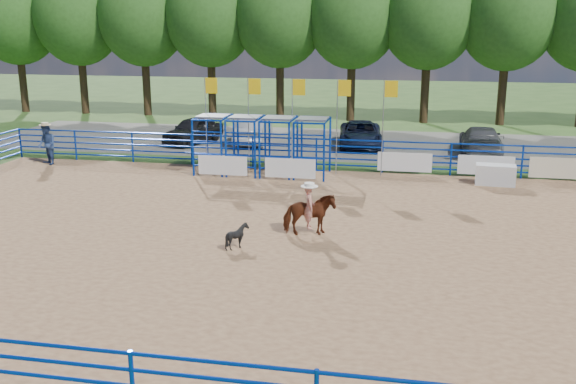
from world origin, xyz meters
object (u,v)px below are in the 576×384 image
object	(u,v)px
announcer_table	(495,175)
car_a	(193,130)
horse_and_rider	(309,210)
spectator_cowboy	(47,144)
calf	(237,236)
car_b	(253,130)
car_d	(481,140)
car_c	(361,134)

from	to	relation	value
announcer_table	car_a	world-z (taller)	car_a
horse_and_rider	spectator_cowboy	world-z (taller)	horse_and_rider
calf	car_b	distance (m)	17.51
car_a	car_d	world-z (taller)	car_a
car_c	car_b	bearing A→B (deg)	176.31
calf	spectator_cowboy	size ratio (longest dim) A/B	0.38
spectator_cowboy	car_a	distance (m)	8.45
announcer_table	car_d	world-z (taller)	car_d
announcer_table	calf	xyz separation A→B (m)	(-8.49, -9.63, -0.05)
spectator_cowboy	car_b	distance (m)	11.06
car_c	car_d	distance (m)	6.34
car_b	calf	bearing A→B (deg)	97.09
car_b	car_c	xyz separation A→B (m)	(6.00, 0.23, -0.08)
announcer_table	car_d	bearing A→B (deg)	89.81
announcer_table	spectator_cowboy	bearing A→B (deg)	179.71
spectator_cowboy	car_c	xyz separation A→B (m)	(14.26, 7.59, -0.32)
horse_and_rider	car_d	distance (m)	16.20
car_a	announcer_table	bearing A→B (deg)	-8.69
car_b	car_d	xyz separation A→B (m)	(12.28, -0.67, -0.05)
horse_and_rider	car_c	world-z (taller)	horse_and_rider
car_a	car_c	distance (m)	9.40
car_d	car_b	bearing A→B (deg)	-1.93
spectator_cowboy	car_d	distance (m)	21.60
car_d	car_c	bearing A→B (deg)	-6.95
spectator_cowboy	car_b	bearing A→B (deg)	41.70
car_b	horse_and_rider	bearing A→B (deg)	104.82
calf	announcer_table	bearing A→B (deg)	-51.95
spectator_cowboy	car_c	distance (m)	16.16
car_c	car_a	bearing A→B (deg)	178.42
calf	spectator_cowboy	world-z (taller)	spectator_cowboy
horse_and_rider	car_b	world-z (taller)	horse_and_rider
calf	spectator_cowboy	xyz separation A→B (m)	(-12.03, 9.74, 0.61)
horse_and_rider	car_b	xyz separation A→B (m)	(-5.68, 15.46, -0.07)
calf	car_d	size ratio (longest dim) A/B	0.15
spectator_cowboy	car_d	size ratio (longest dim) A/B	0.40
spectator_cowboy	car_a	bearing A→B (deg)	54.59
car_c	car_d	xyz separation A→B (m)	(6.28, -0.90, 0.03)
horse_and_rider	car_d	size ratio (longest dim) A/B	0.49
spectator_cowboy	calf	bearing A→B (deg)	-38.99
car_c	car_d	world-z (taller)	car_d
calf	car_c	xyz separation A→B (m)	(2.23, 17.32, 0.29)
car_a	car_c	xyz separation A→B (m)	(9.37, 0.70, -0.05)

